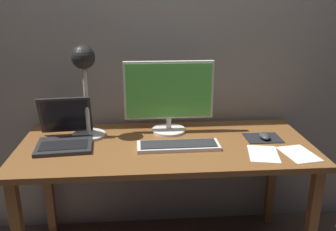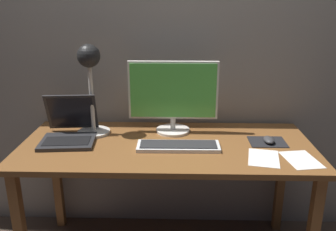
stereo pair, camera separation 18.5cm
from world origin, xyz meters
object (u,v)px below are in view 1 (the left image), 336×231
monitor (169,94)px  laptop (65,131)px  keyboard_main (178,146)px  desk_lamp (85,75)px  mouse (264,136)px

monitor → laptop: monitor is taller
keyboard_main → desk_lamp: size_ratio=0.84×
monitor → mouse: monitor is taller
keyboard_main → laptop: laptop is taller
laptop → monitor: bearing=11.9°
keyboard_main → desk_lamp: bearing=157.6°
keyboard_main → desk_lamp: 0.64m
keyboard_main → laptop: size_ratio=1.28×
monitor → mouse: (0.53, -0.17, -0.21)m
laptop → keyboard_main: bearing=-11.4°
keyboard_main → mouse: bearing=9.2°
monitor → keyboard_main: 0.33m
monitor → mouse: bearing=-17.4°
keyboard_main → desk_lamp: (-0.50, 0.21, 0.35)m
laptop → desk_lamp: bearing=35.4°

